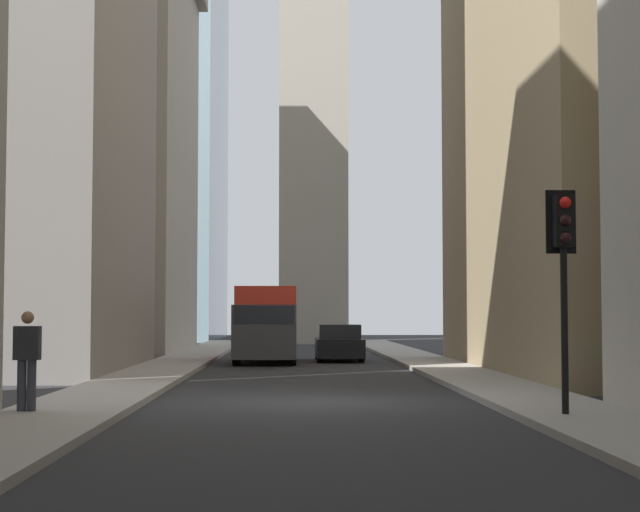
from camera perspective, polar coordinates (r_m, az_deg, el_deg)
ground_plane at (r=21.88m, az=-0.37°, el=-7.99°), size 135.00×135.00×0.00m
sidewalk_right at (r=22.23m, az=-12.15°, el=-7.66°), size 90.00×2.20×0.14m
sidewalk_left at (r=22.42m, az=11.30°, el=-7.63°), size 90.00×2.20×0.14m
building_right_far at (r=51.68m, az=-12.97°, el=6.68°), size 14.31×10.50×21.19m
church_spire at (r=66.48m, az=-0.38°, el=12.54°), size 4.58×4.58×37.92m
delivery_truck at (r=39.15m, az=-2.98°, el=-3.72°), size 6.46×2.25×2.84m
sedan_black at (r=40.43m, az=1.05°, el=-4.83°), size 4.30×1.78×1.42m
traffic_light_foreground at (r=18.22m, az=13.20°, el=0.42°), size 0.43×0.52×3.83m
pedestrian at (r=18.93m, az=-15.76°, el=-5.32°), size 0.26×0.44×1.74m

